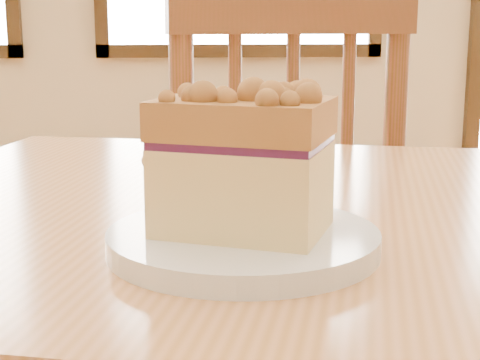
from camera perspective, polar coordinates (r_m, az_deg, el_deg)
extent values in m
cube|color=#301F0D|center=(4.61, 0.03, 10.00)|extent=(1.76, 0.06, 0.08)
cube|color=tan|center=(0.74, 12.02, -3.57)|extent=(1.26, 1.00, 0.04)
cube|color=brown|center=(1.45, 1.51, -6.07)|extent=(0.51, 0.51, 0.04)
cylinder|color=brown|center=(1.75, 5.73, -11.90)|extent=(0.04, 0.04, 0.45)
cylinder|color=brown|center=(1.67, -6.29, -13.06)|extent=(0.04, 0.04, 0.45)
cylinder|color=brown|center=(1.26, 11.84, 2.39)|extent=(0.04, 0.04, 0.49)
cylinder|color=brown|center=(1.16, -4.46, 1.74)|extent=(0.04, 0.04, 0.49)
cube|color=brown|center=(1.18, 4.21, 12.76)|extent=(0.40, 0.10, 0.06)
cylinder|color=brown|center=(1.23, 8.26, 1.78)|extent=(0.02, 0.02, 0.42)
cylinder|color=brown|center=(1.20, 4.04, 1.61)|extent=(0.02, 0.02, 0.42)
cylinder|color=brown|center=(1.18, -0.39, 1.42)|extent=(0.02, 0.02, 0.42)
cylinder|color=white|center=(0.58, 0.25, -4.74)|extent=(0.21, 0.21, 0.02)
cylinder|color=white|center=(0.58, 0.25, -5.18)|extent=(0.14, 0.14, 0.01)
cube|color=#E1BC7F|center=(0.56, 0.25, -0.63)|extent=(0.15, 0.13, 0.07)
cube|color=#471439|center=(0.56, 0.26, 3.04)|extent=(0.15, 0.13, 0.01)
cube|color=#A06832|center=(0.56, 0.26, 4.82)|extent=(0.15, 0.14, 0.03)
sphere|color=#A06832|center=(0.54, 1.92, 6.71)|extent=(0.03, 0.03, 0.03)
sphere|color=#A06832|center=(0.56, 2.16, 6.87)|extent=(0.02, 0.02, 0.02)
sphere|color=#A06832|center=(0.53, -4.56, 6.47)|extent=(0.02, 0.02, 0.02)
sphere|color=#A06832|center=(0.50, 4.00, 6.20)|extent=(0.02, 0.02, 0.02)
sphere|color=#A06832|center=(0.51, 3.04, 6.32)|extent=(0.02, 0.02, 0.02)
sphere|color=#A06832|center=(0.54, -6.17, 6.44)|extent=(0.02, 0.02, 0.02)
sphere|color=#A06832|center=(0.52, 0.60, 6.50)|extent=(0.02, 0.02, 0.02)
sphere|color=#A06832|center=(0.53, -2.96, 6.45)|extent=(0.02, 0.02, 0.02)
sphere|color=#A06832|center=(0.57, -4.00, 6.91)|extent=(0.02, 0.02, 0.02)
sphere|color=#A06832|center=(0.57, -2.52, 6.93)|extent=(0.02, 0.02, 0.02)
sphere|color=#A06832|center=(0.58, 4.80, 6.99)|extent=(0.02, 0.02, 0.02)
sphere|color=#A06832|center=(0.55, 2.00, 6.68)|extent=(0.02, 0.02, 0.02)
sphere|color=#A06832|center=(0.57, -2.81, 6.85)|extent=(0.02, 0.02, 0.02)
sphere|color=#A06832|center=(0.51, 2.12, 6.29)|extent=(0.02, 0.02, 0.02)
sphere|color=#A06832|center=(0.57, 3.72, 6.81)|extent=(0.02, 0.02, 0.02)
sphere|color=#A06832|center=(0.56, 0.64, 6.70)|extent=(0.02, 0.02, 0.02)
sphere|color=#A06832|center=(0.58, -1.84, 7.03)|extent=(0.02, 0.02, 0.02)
sphere|color=#A06832|center=(0.53, 4.27, 6.41)|extent=(0.02, 0.02, 0.02)
sphere|color=#A06832|center=(0.55, 2.55, 6.72)|extent=(0.02, 0.02, 0.02)
sphere|color=#A06832|center=(0.53, -3.27, 6.40)|extent=(0.01, 0.01, 0.01)
sphere|color=#A06832|center=(0.57, -6.54, 3.70)|extent=(0.01, 0.01, 0.01)
sphere|color=#A06832|center=(0.57, -6.52, 5.19)|extent=(0.02, 0.02, 0.02)
sphere|color=#A06832|center=(0.55, -6.86, 5.36)|extent=(0.02, 0.02, 0.02)
sphere|color=#A06832|center=(0.59, -5.37, 3.27)|extent=(0.01, 0.01, 0.01)
sphere|color=#A06832|center=(0.57, -6.21, 1.85)|extent=(0.01, 0.01, 0.01)
sphere|color=#A06832|center=(0.56, -6.77, 5.64)|extent=(0.01, 0.01, 0.01)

